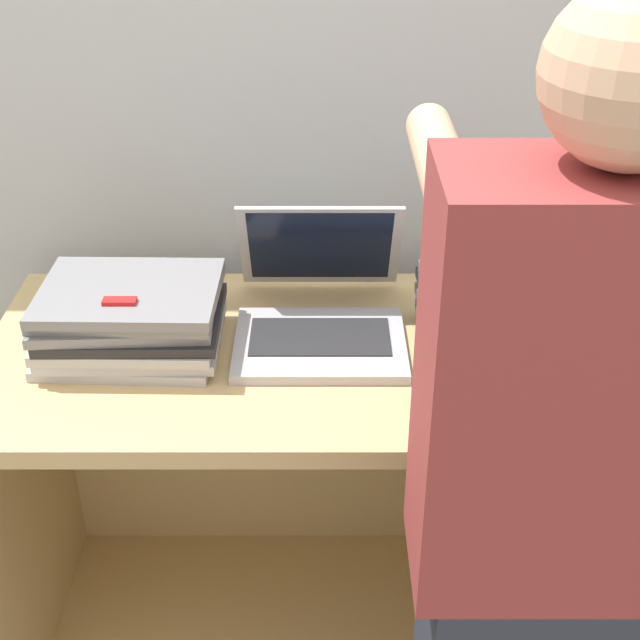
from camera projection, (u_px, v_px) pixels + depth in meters
The scene contains 7 objects.
wall_back at pixel (320, 77), 1.86m from camera, with size 8.00×0.05×2.40m.
cart at pixel (320, 481), 1.98m from camera, with size 1.29×0.62×0.79m.
laptop_open at pixel (320, 311), 1.74m from camera, with size 0.33×0.37×0.24m.
laptop_stack_left at pixel (131, 318), 1.68m from camera, with size 0.35×0.27×0.14m.
laptop_stack_right at pixel (511, 318), 1.67m from camera, with size 0.35×0.27×0.14m.
person at pixel (549, 549), 1.27m from camera, with size 0.40×0.52×1.56m.
inventory_tag at pixel (120, 301), 1.58m from camera, with size 0.06×0.02×0.01m.
Camera 1 is at (0.00, -1.13, 1.71)m, focal length 50.00 mm.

